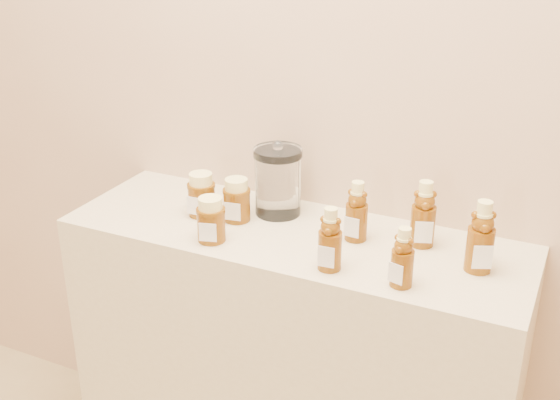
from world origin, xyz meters
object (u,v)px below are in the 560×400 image
at_px(honey_jar_left, 201,194).
at_px(glass_canister, 278,179).
at_px(display_table, 292,376).
at_px(bear_bottle_back_left, 357,207).
at_px(bear_bottle_front_left, 330,235).

relative_size(honey_jar_left, glass_canister, 0.59).
xyz_separation_m(display_table, bear_bottle_back_left, (0.15, 0.04, 0.54)).
relative_size(bear_bottle_front_left, glass_canister, 0.86).
distance_m(bear_bottle_back_left, honey_jar_left, 0.43).
xyz_separation_m(display_table, bear_bottle_front_left, (0.15, -0.13, 0.54)).
bearing_deg(glass_canister, bear_bottle_front_left, -43.34).
distance_m(bear_bottle_front_left, honey_jar_left, 0.44).
bearing_deg(bear_bottle_front_left, display_table, 134.49).
xyz_separation_m(bear_bottle_back_left, glass_canister, (-0.24, 0.06, 0.01)).
xyz_separation_m(bear_bottle_front_left, honey_jar_left, (-0.42, 0.13, -0.03)).
bearing_deg(display_table, honey_jar_left, -179.29).
distance_m(bear_bottle_back_left, glass_canister, 0.25).
bearing_deg(display_table, bear_bottle_back_left, 13.43).
bearing_deg(bear_bottle_front_left, honey_jar_left, 158.60).
bearing_deg(honey_jar_left, display_table, 0.63).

